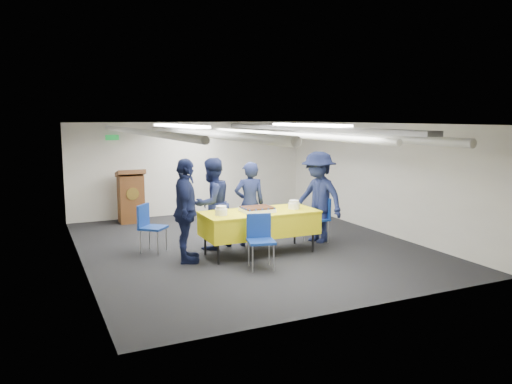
# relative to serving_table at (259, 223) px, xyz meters

# --- Properties ---
(ground) EXTENTS (7.00, 7.00, 0.00)m
(ground) POSITION_rel_serving_table_xyz_m (0.04, 0.61, -0.56)
(ground) COLOR black
(ground) RESTS_ON ground
(room_shell) EXTENTS (6.00, 7.00, 2.30)m
(room_shell) POSITION_rel_serving_table_xyz_m (0.13, 1.02, 1.25)
(room_shell) COLOR beige
(room_shell) RESTS_ON ground
(serving_table) EXTENTS (2.06, 0.91, 0.77)m
(serving_table) POSITION_rel_serving_table_xyz_m (0.00, 0.00, 0.00)
(serving_table) COLOR black
(serving_table) RESTS_ON ground
(sheet_cake) EXTENTS (0.55, 0.43, 0.10)m
(sheet_cake) POSITION_rel_serving_table_xyz_m (-0.07, -0.05, 0.26)
(sheet_cake) COLOR white
(sheet_cake) RESTS_ON serving_table
(plate_stack_left) EXTENTS (0.21, 0.21, 0.16)m
(plate_stack_left) POSITION_rel_serving_table_xyz_m (-0.74, -0.05, 0.28)
(plate_stack_left) COLOR white
(plate_stack_left) RESTS_ON serving_table
(plate_stack_right) EXTENTS (0.21, 0.21, 0.16)m
(plate_stack_right) POSITION_rel_serving_table_xyz_m (0.67, -0.05, 0.28)
(plate_stack_right) COLOR white
(plate_stack_right) RESTS_ON serving_table
(podium) EXTENTS (0.62, 0.53, 1.25)m
(podium) POSITION_rel_serving_table_xyz_m (-1.56, 3.65, 0.05)
(podium) COLOR brown
(podium) RESTS_ON ground
(chair_near) EXTENTS (0.51, 0.51, 0.87)m
(chair_near) POSITION_rel_serving_table_xyz_m (-0.34, -0.75, -0.03)
(chair_near) COLOR gray
(chair_near) RESTS_ON ground
(chair_right) EXTENTS (0.44, 0.44, 0.87)m
(chair_right) POSITION_rel_serving_table_xyz_m (1.44, 0.30, -0.03)
(chair_right) COLOR gray
(chair_right) RESTS_ON ground
(chair_left) EXTENTS (0.59, 0.59, 0.87)m
(chair_left) POSITION_rel_serving_table_xyz_m (-1.77, 0.93, -0.03)
(chair_left) COLOR gray
(chair_left) RESTS_ON ground
(sailor_a) EXTENTS (0.64, 0.47, 1.60)m
(sailor_a) POSITION_rel_serving_table_xyz_m (0.08, 0.60, 0.24)
(sailor_a) COLOR black
(sailor_a) RESTS_ON ground
(sailor_b) EXTENTS (1.01, 0.92, 1.69)m
(sailor_b) POSITION_rel_serving_table_xyz_m (-0.64, 0.70, 0.28)
(sailor_b) COLOR black
(sailor_b) RESTS_ON ground
(sailor_c) EXTENTS (0.72, 1.11, 1.75)m
(sailor_c) POSITION_rel_serving_table_xyz_m (-1.34, 0.04, 0.32)
(sailor_c) COLOR black
(sailor_c) RESTS_ON ground
(sailor_d) EXTENTS (0.96, 1.28, 1.77)m
(sailor_d) POSITION_rel_serving_table_xyz_m (1.40, 0.30, 0.32)
(sailor_d) COLOR black
(sailor_d) RESTS_ON ground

